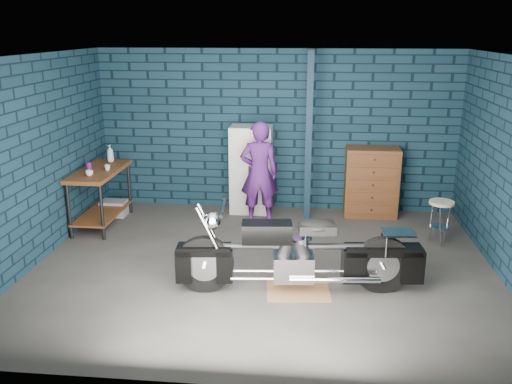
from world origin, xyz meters
TOP-DOWN VIEW (x-y plane):
  - ground at (0.00, 0.00)m, footprint 6.00×6.00m
  - room_walls at (0.00, 0.55)m, footprint 6.02×5.01m
  - support_post at (0.55, 1.95)m, footprint 0.10×0.10m
  - workbench at (-2.68, 1.33)m, footprint 0.60×1.40m
  - drip_mat at (0.48, -0.64)m, footprint 0.79×0.63m
  - motorcycle at (0.48, -0.64)m, footprint 2.52×0.90m
  - person at (-0.21, 1.69)m, footprint 0.66×0.49m
  - storage_bin at (-2.66, 1.78)m, footprint 0.41×0.29m
  - locker at (-0.40, 2.23)m, footprint 0.69×0.49m
  - tool_chest at (1.60, 2.23)m, footprint 0.86×0.48m
  - shop_stool at (2.47, 1.07)m, footprint 0.46×0.46m
  - cup_a at (-2.67, 0.95)m, footprint 0.13×0.13m
  - cup_b at (-2.52, 1.29)m, footprint 0.12×0.12m
  - mug_purple at (-2.81, 1.28)m, footprint 0.09×0.09m
  - bottle at (-2.68, 1.85)m, footprint 0.13×0.13m

SIDE VIEW (x-z plane):
  - ground at x=0.00m, z-range 0.00..0.00m
  - drip_mat at x=0.48m, z-range 0.00..0.01m
  - storage_bin at x=-2.66m, z-range 0.00..0.26m
  - shop_stool at x=2.47m, z-range 0.00..0.64m
  - workbench at x=-2.68m, z-range 0.00..0.91m
  - motorcycle at x=0.48m, z-range 0.00..1.09m
  - tool_chest at x=1.60m, z-range 0.00..1.15m
  - locker at x=-0.40m, z-range 0.00..1.47m
  - person at x=-0.21m, z-range 0.00..1.65m
  - cup_b at x=-2.52m, z-range 0.91..1.00m
  - cup_a at x=-2.67m, z-range 0.91..1.00m
  - mug_purple at x=-2.81m, z-range 0.91..1.03m
  - bottle at x=-2.68m, z-range 0.91..1.19m
  - support_post at x=0.55m, z-range 0.00..2.70m
  - room_walls at x=0.00m, z-range 0.55..3.26m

